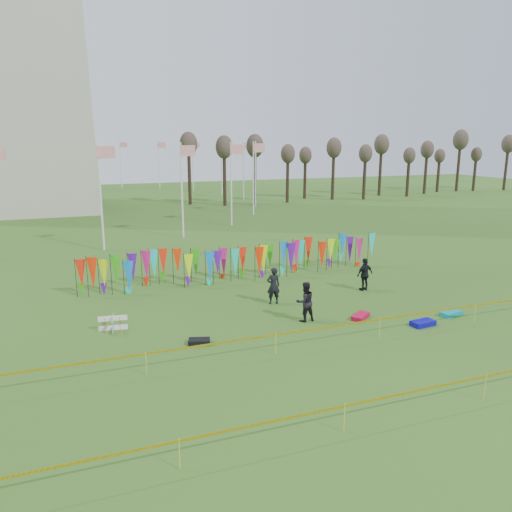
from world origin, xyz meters
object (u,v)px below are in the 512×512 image
object	(u,v)px
box_kite	(113,323)
person_mid	(305,302)
kite_bag_black	(199,341)
kite_bag_red	(360,316)
kite_bag_teal	(451,313)
person_right	(365,274)
kite_bag_blue	(423,323)
person_left	(273,286)

from	to	relation	value
box_kite	person_mid	size ratio (longest dim) A/B	0.38
person_mid	kite_bag_black	xyz separation A→B (m)	(-5.25, -0.86, -0.84)
box_kite	person_mid	bearing A→B (deg)	-12.72
kite_bag_red	kite_bag_black	size ratio (longest dim) A/B	1.28
kite_bag_teal	person_right	bearing A→B (deg)	107.92
person_right	kite_bag_blue	size ratio (longest dim) A/B	1.67
kite_bag_black	person_mid	bearing A→B (deg)	9.33
kite_bag_blue	kite_bag_black	bearing A→B (deg)	171.08
person_mid	kite_bag_teal	world-z (taller)	person_mid
kite_bag_blue	kite_bag_teal	bearing A→B (deg)	15.80
person_left	kite_bag_teal	xyz separation A→B (m)	(7.27, -4.66, -0.85)
person_mid	person_right	bearing A→B (deg)	-151.96
person_left	person_right	world-z (taller)	person_left
kite_bag_blue	person_mid	bearing A→B (deg)	152.90
person_left	kite_bag_black	size ratio (longest dim) A/B	2.17
person_left	kite_bag_blue	xyz separation A→B (m)	(5.14, -5.26, -0.84)
person_right	kite_bag_red	world-z (taller)	person_right
kite_bag_red	kite_bag_black	distance (m)	7.86
box_kite	kite_bag_blue	size ratio (longest dim) A/B	0.64
box_kite	kite_bag_teal	distance (m)	15.75
person_left	kite_bag_blue	size ratio (longest dim) A/B	1.73
kite_bag_red	box_kite	bearing A→B (deg)	167.10
person_left	kite_bag_teal	size ratio (longest dim) A/B	1.74
person_mid	kite_bag_teal	bearing A→B (deg)	161.93
person_left	kite_bag_teal	world-z (taller)	person_left
box_kite	kite_bag_teal	world-z (taller)	box_kite
kite_bag_blue	kite_bag_teal	distance (m)	2.21
kite_bag_black	person_right	bearing A→B (deg)	21.07
person_left	person_mid	xyz separation A→B (m)	(0.39, -2.83, -0.02)
person_left	kite_bag_black	bearing A→B (deg)	42.95
person_mid	kite_bag_black	bearing A→B (deg)	6.15
box_kite	person_left	size ratio (longest dim) A/B	0.37
person_right	kite_bag_blue	bearing A→B (deg)	74.67
person_right	kite_bag_blue	xyz separation A→B (m)	(-0.50, -5.61, -0.80)
person_left	kite_bag_black	distance (m)	6.16
person_right	kite_bag_teal	bearing A→B (deg)	97.73
kite_bag_blue	kite_bag_red	distance (m)	2.80
person_mid	kite_bag_black	distance (m)	5.38
person_left	person_right	size ratio (longest dim) A/B	1.04
box_kite	kite_bag_blue	bearing A→B (deg)	-18.20
box_kite	kite_bag_red	xyz separation A→B (m)	(11.03, -2.53, -0.25)
kite_bag_black	kite_bag_teal	world-z (taller)	kite_bag_teal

